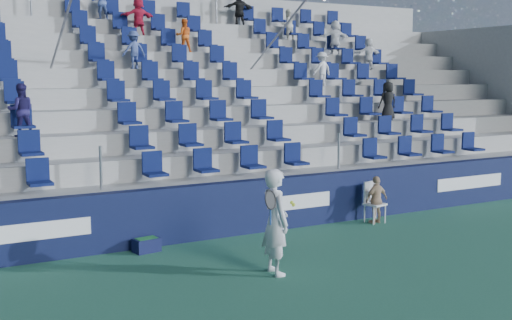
{
  "coord_description": "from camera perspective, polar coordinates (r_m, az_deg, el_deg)",
  "views": [
    {
      "loc": [
        -6.48,
        -9.33,
        3.56
      ],
      "look_at": [
        0.2,
        2.8,
        1.7
      ],
      "focal_mm": 45.0,
      "sensor_mm": 36.0,
      "label": 1
    }
  ],
  "objects": [
    {
      "name": "grandstand",
      "position": [
        18.79,
        -8.57,
        3.22
      ],
      "size": [
        24.0,
        8.17,
        6.63
      ],
      "color": "#A4A49F",
      "rests_on": "ground"
    },
    {
      "name": "line_judge_chair",
      "position": [
        15.78,
        10.3,
        -3.43
      ],
      "size": [
        0.52,
        0.53,
        0.98
      ],
      "color": "white",
      "rests_on": "ground"
    },
    {
      "name": "ground",
      "position": [
        11.91,
        5.75,
        -9.79
      ],
      "size": [
        70.0,
        70.0,
        0.0
      ],
      "primitive_type": "plane",
      "color": "#2A644A",
      "rests_on": "ground"
    },
    {
      "name": "tennis_player",
      "position": [
        11.45,
        1.74,
        -5.5
      ],
      "size": [
        0.69,
        0.73,
        1.91
      ],
      "color": "silver",
      "rests_on": "ground"
    },
    {
      "name": "line_judge",
      "position": [
        15.66,
        10.66,
        -3.49
      ],
      "size": [
        0.69,
        0.34,
        1.14
      ],
      "primitive_type": "imported",
      "rotation": [
        0.0,
        0.0,
        3.23
      ],
      "color": "tan",
      "rests_on": "ground"
    },
    {
      "name": "sponsor_wall",
      "position": [
        14.37,
        -1.36,
        -4.24
      ],
      "size": [
        24.0,
        0.32,
        1.2
      ],
      "color": "#0F1539",
      "rests_on": "ground"
    },
    {
      "name": "ball_bin",
      "position": [
        13.21,
        -9.71,
        -7.39
      ],
      "size": [
        0.55,
        0.41,
        0.29
      ],
      "color": "#0F1338",
      "rests_on": "ground"
    }
  ]
}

